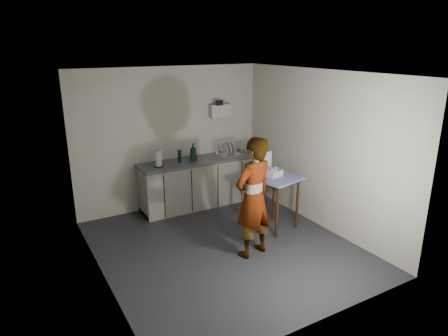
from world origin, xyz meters
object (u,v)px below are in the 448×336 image
kitchen_counter (198,184)px  paper_towel (159,159)px  soda_can (195,156)px  side_table (276,183)px  bakery_box (271,171)px  soap_bottle (193,152)px  dark_bottle (180,156)px  dish_rack (229,152)px  standing_man (253,198)px

kitchen_counter → paper_towel: (-0.79, -0.06, 0.62)m
kitchen_counter → soda_can: bearing=116.0°
side_table → bakery_box: bakery_box is taller
kitchen_counter → bakery_box: 1.67m
soap_bottle → dark_bottle: 0.26m
dark_bottle → paper_towel: size_ratio=0.78×
dark_bottle → soda_can: bearing=8.8°
kitchen_counter → soap_bottle: 0.66m
dark_bottle → dish_rack: (1.03, -0.03, -0.05)m
soda_can → dish_rack: dish_rack is taller
kitchen_counter → paper_towel: bearing=-175.5°
soap_bottle → kitchen_counter: bearing=22.7°
paper_towel → bakery_box: bearing=-44.0°
dish_rack → kitchen_counter: bearing=177.9°
soap_bottle → dark_bottle: (-0.25, 0.05, -0.05)m
side_table → bakery_box: (-0.04, 0.09, 0.20)m
kitchen_counter → bakery_box: bakery_box is taller
side_table → paper_towel: (-1.46, 1.46, 0.26)m
soap_bottle → dish_rack: (0.78, 0.02, -0.10)m
dish_rack → standing_man: bearing=-111.7°
dish_rack → bakery_box: bearing=-91.4°
dark_bottle → dish_rack: dish_rack is taller
dish_rack → bakery_box: size_ratio=1.15×
side_table → standing_man: size_ratio=0.51×
soda_can → dark_bottle: dark_bottle is taller
standing_man → dark_bottle: bearing=-96.2°
standing_man → kitchen_counter: bearing=-106.1°
standing_man → soap_bottle: 2.04m
soda_can → bakery_box: (0.66, -1.49, 0.02)m
kitchen_counter → side_table: kitchen_counter is taller
soap_bottle → bakery_box: size_ratio=0.89×
soda_can → standing_man: bearing=-93.3°
soda_can → bakery_box: 1.63m
standing_man → dish_rack: size_ratio=4.13×
soap_bottle → bakery_box: bakery_box is taller
dark_bottle → bakery_box: (0.99, -1.44, -0.04)m
standing_man → paper_towel: bearing=-84.3°
dark_bottle → bakery_box: 1.75m
paper_towel → soap_bottle: bearing=1.4°
paper_towel → standing_man: bearing=-72.3°
soap_bottle → dark_bottle: bearing=168.7°
kitchen_counter → soap_bottle: size_ratio=6.75×
side_table → dish_rack: 1.51m
paper_towel → bakery_box: size_ratio=0.79×
dark_bottle → paper_towel: 0.44m
soda_can → dark_bottle: 0.34m
soda_can → bakery_box: bakery_box is taller
side_table → dark_bottle: dark_bottle is taller
soda_can → paper_towel: (-0.76, -0.12, 0.08)m
soda_can → bakery_box: bearing=-66.2°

